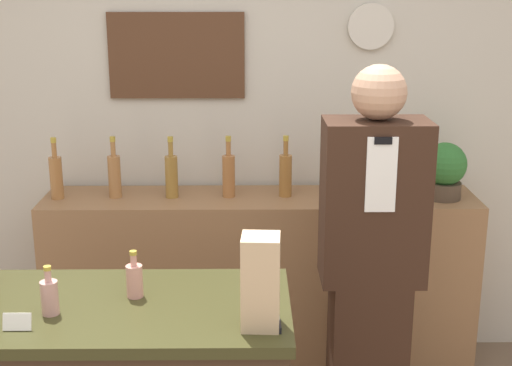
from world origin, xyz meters
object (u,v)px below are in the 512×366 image
object	(u,v)px
paper_bag	(261,282)
tape_dispenser	(268,323)
potted_plant	(444,170)
shopkeeper	(371,266)

from	to	relation	value
paper_bag	tape_dispenser	bearing A→B (deg)	-46.02
potted_plant	tape_dispenser	bearing A→B (deg)	-123.07
paper_bag	tape_dispenser	xyz separation A→B (m)	(0.02, -0.03, -0.13)
potted_plant	tape_dispenser	size ratio (longest dim) A/B	3.23
shopkeeper	tape_dispenser	world-z (taller)	shopkeeper
paper_bag	tape_dispenser	world-z (taller)	paper_bag
tape_dispenser	paper_bag	bearing A→B (deg)	133.98
potted_plant	tape_dispenser	world-z (taller)	potted_plant
shopkeeper	potted_plant	bearing A→B (deg)	53.26
shopkeeper	paper_bag	bearing A→B (deg)	-122.09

